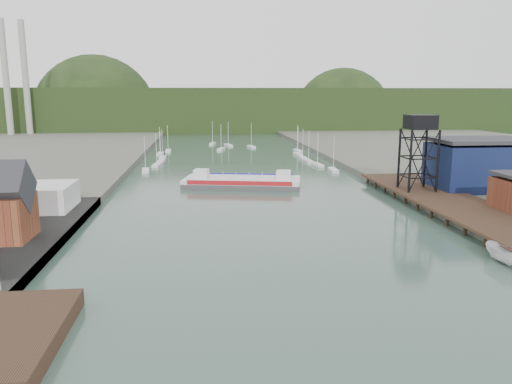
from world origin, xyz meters
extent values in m
plane|color=#2A4237|center=(0.00, 0.00, 0.00)|extent=(600.00, 600.00, 0.00)
cube|color=black|center=(-29.00, 0.00, 0.90)|extent=(10.00, 18.00, 1.80)
cube|color=black|center=(37.00, 45.00, 1.90)|extent=(14.00, 70.00, 0.50)
cylinder|color=black|center=(31.00, 45.00, 0.80)|extent=(0.60, 0.60, 2.20)
cylinder|color=black|center=(43.00, 45.00, 0.80)|extent=(0.60, 0.60, 2.20)
cube|color=silver|center=(-44.00, 50.00, 3.85)|extent=(18.00, 12.00, 4.50)
cylinder|color=black|center=(32.00, 55.00, 8.65)|extent=(0.50, 0.50, 13.00)
cylinder|color=black|center=(38.00, 55.00, 8.65)|extent=(0.50, 0.50, 13.00)
cylinder|color=black|center=(32.00, 61.00, 8.65)|extent=(0.50, 0.50, 13.00)
cylinder|color=black|center=(38.00, 61.00, 8.65)|extent=(0.50, 0.50, 13.00)
cube|color=black|center=(35.00, 58.00, 16.65)|extent=(5.50, 5.50, 3.00)
cube|color=#0C1235|center=(50.00, 60.00, 6.60)|extent=(20.00, 14.00, 10.00)
cube|color=#2D2D33|center=(50.00, 60.00, 12.50)|extent=(20.50, 14.50, 0.80)
cube|color=silver|center=(-27.54, 103.89, 0.35)|extent=(2.67, 7.65, 0.90)
cube|color=silver|center=(-25.28, 115.30, 0.35)|extent=(2.81, 7.67, 0.90)
cube|color=silver|center=(-24.71, 124.17, 0.35)|extent=(2.35, 7.59, 0.90)
cube|color=silver|center=(-24.81, 134.09, 0.35)|extent=(2.01, 7.50, 0.90)
cube|color=silver|center=(-26.64, 146.33, 0.35)|extent=(2.00, 7.50, 0.90)
cube|color=silver|center=(-24.32, 156.17, 0.35)|extent=(2.16, 7.54, 0.90)
cube|color=silver|center=(27.56, 99.03, 0.35)|extent=(2.53, 7.62, 0.90)
cube|color=silver|center=(25.46, 110.51, 0.35)|extent=(2.76, 7.67, 0.90)
cube|color=silver|center=(24.46, 119.29, 0.35)|extent=(2.22, 7.56, 0.90)
cube|color=silver|center=(24.27, 128.28, 0.35)|extent=(2.18, 7.54, 0.90)
cube|color=silver|center=(24.67, 139.38, 0.35)|extent=(2.46, 7.61, 0.90)
cube|color=silver|center=(26.78, 150.99, 0.35)|extent=(2.48, 7.61, 0.90)
cube|color=silver|center=(-3.16, 160.00, 0.35)|extent=(3.78, 7.76, 0.90)
cube|color=silver|center=(10.04, 168.00, 0.35)|extent=(3.31, 7.74, 0.90)
cube|color=silver|center=(0.66, 176.00, 0.35)|extent=(3.76, 7.76, 0.90)
cube|color=silver|center=(-6.11, 184.00, 0.35)|extent=(3.40, 7.74, 0.90)
cylinder|color=#9F9E9A|center=(-110.00, 230.00, 30.00)|extent=(3.20, 3.20, 60.00)
cylinder|color=#9F9E9A|center=(-102.00, 235.00, 30.00)|extent=(3.20, 3.20, 60.00)
cube|color=black|center=(0.00, 300.00, 12.00)|extent=(500.00, 120.00, 28.00)
sphere|color=black|center=(-80.00, 300.00, 8.00)|extent=(80.00, 80.00, 80.00)
sphere|color=black|center=(90.00, 310.00, 6.00)|extent=(70.00, 70.00, 70.00)
cube|color=#434346|center=(-1.24, 77.52, 0.57)|extent=(30.19, 16.98, 1.14)
cube|color=silver|center=(-1.24, 77.52, 1.59)|extent=(30.19, 16.98, 0.91)
cube|color=#B3141C|center=(-2.42, 71.90, 1.82)|extent=(24.54, 5.31, 1.02)
cube|color=#17148D|center=(-0.06, 83.15, 1.82)|extent=(24.54, 5.31, 1.02)
cube|color=silver|center=(-11.26, 79.63, 2.96)|extent=(4.04, 4.04, 2.28)
cube|color=silver|center=(8.79, 75.42, 2.96)|extent=(4.04, 4.04, 2.28)
imported|color=silver|center=(28.96, 16.74, 1.25)|extent=(2.65, 6.55, 2.50)
camera|label=1|loc=(-10.94, -43.57, 22.39)|focal=35.00mm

